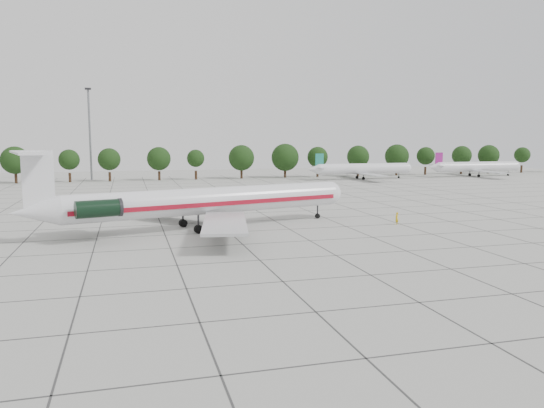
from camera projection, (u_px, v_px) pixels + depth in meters
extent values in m
plane|color=#A8A7A1|center=(290.00, 229.00, 69.22)|extent=(260.00, 260.00, 0.00)
cube|color=#383838|center=(262.00, 213.00, 83.57)|extent=(170.00, 170.00, 0.02)
cylinder|color=silver|center=(213.00, 201.00, 69.69)|extent=(37.45, 12.86, 3.46)
sphere|color=silver|center=(329.00, 193.00, 79.02)|extent=(3.46, 3.46, 3.46)
cone|color=silver|center=(35.00, 212.00, 59.05)|extent=(5.95, 4.67, 3.46)
cube|color=maroon|center=(207.00, 201.00, 71.23)|extent=(35.58, 9.31, 0.58)
cube|color=maroon|center=(218.00, 204.00, 68.21)|extent=(35.58, 9.31, 0.58)
cube|color=#B7BABC|center=(170.00, 205.00, 76.70)|extent=(13.75, 15.21, 0.31)
cube|color=#B7BABC|center=(225.00, 223.00, 60.44)|extent=(7.60, 16.36, 0.31)
cube|color=black|center=(89.00, 203.00, 64.16)|extent=(2.58, 1.90, 0.26)
cylinder|color=black|center=(88.00, 203.00, 64.79)|extent=(5.38, 3.20, 1.99)
cube|color=black|center=(97.00, 208.00, 60.09)|extent=(2.58, 1.90, 0.26)
cylinder|color=black|center=(99.00, 209.00, 59.46)|extent=(5.38, 3.20, 1.99)
cube|color=silver|center=(38.00, 179.00, 58.85)|extent=(3.33, 1.13, 6.30)
cube|color=silver|center=(29.00, 153.00, 58.12)|extent=(6.22, 12.98, 0.23)
cylinder|color=black|center=(318.00, 212.00, 78.32)|extent=(0.26, 0.26, 1.99)
cylinder|color=black|center=(317.00, 216.00, 78.40)|extent=(0.79, 0.47, 0.73)
cylinder|color=black|center=(183.00, 217.00, 70.77)|extent=(0.31, 0.31, 1.89)
cylinder|color=black|center=(183.00, 223.00, 70.87)|extent=(1.17, 0.87, 1.05)
cylinder|color=black|center=(198.00, 223.00, 66.07)|extent=(0.31, 0.31, 1.89)
cylinder|color=black|center=(198.00, 229.00, 66.18)|extent=(1.17, 0.87, 1.05)
imported|color=gold|center=(397.00, 218.00, 73.01)|extent=(0.73, 0.67, 1.68)
cylinder|color=silver|center=(364.00, 169.00, 151.19)|extent=(27.20, 3.00, 3.00)
cube|color=#B7BABC|center=(360.00, 173.00, 151.08)|extent=(3.50, 27.20, 0.25)
cube|color=#1B796A|center=(319.00, 160.00, 147.35)|extent=(2.40, 0.25, 3.60)
cylinder|color=black|center=(357.00, 177.00, 153.36)|extent=(0.80, 0.45, 0.80)
cylinder|color=black|center=(364.00, 178.00, 149.15)|extent=(0.80, 0.45, 0.80)
cylinder|color=silver|center=(477.00, 167.00, 161.69)|extent=(27.20, 3.00, 3.00)
cube|color=#B7BABC|center=(474.00, 171.00, 161.58)|extent=(3.50, 27.20, 0.25)
cube|color=#8B1974|center=(439.00, 159.00, 157.85)|extent=(2.40, 0.25, 3.60)
cylinder|color=black|center=(470.00, 175.00, 163.86)|extent=(0.80, 0.45, 0.80)
cylinder|color=black|center=(479.00, 176.00, 159.65)|extent=(0.80, 0.45, 0.80)
cylinder|color=#332114|center=(16.00, 178.00, 137.77)|extent=(0.70, 0.70, 2.50)
sphere|color=black|center=(15.00, 160.00, 137.17)|extent=(7.15, 7.15, 7.15)
cylinder|color=#332114|center=(70.00, 177.00, 141.22)|extent=(0.70, 0.70, 2.50)
sphere|color=black|center=(69.00, 160.00, 140.63)|extent=(5.43, 5.43, 5.43)
cylinder|color=#332114|center=(110.00, 177.00, 143.89)|extent=(0.70, 0.70, 2.50)
sphere|color=black|center=(109.00, 159.00, 143.29)|extent=(5.99, 5.99, 5.99)
cylinder|color=#332114|center=(159.00, 176.00, 147.34)|extent=(0.70, 0.70, 2.50)
sphere|color=black|center=(159.00, 159.00, 146.74)|extent=(6.50, 6.50, 6.50)
cylinder|color=#332114|center=(196.00, 175.00, 150.01)|extent=(0.70, 0.70, 2.50)
sphere|color=black|center=(196.00, 158.00, 149.41)|extent=(4.93, 4.93, 4.93)
cylinder|color=#332114|center=(242.00, 174.00, 153.46)|extent=(0.70, 0.70, 2.50)
sphere|color=black|center=(241.00, 158.00, 152.86)|extent=(7.40, 7.40, 7.40)
cylinder|color=#332114|center=(285.00, 173.00, 156.91)|extent=(0.70, 0.70, 2.50)
sphere|color=black|center=(285.00, 157.00, 156.31)|extent=(8.08, 8.08, 8.08)
cylinder|color=#332114|center=(317.00, 173.00, 159.57)|extent=(0.70, 0.70, 2.50)
sphere|color=black|center=(318.00, 157.00, 158.98)|extent=(6.17, 6.17, 6.17)
cylinder|color=#332114|center=(358.00, 172.00, 163.02)|extent=(0.70, 0.70, 2.50)
sphere|color=black|center=(358.00, 157.00, 162.43)|extent=(6.82, 6.82, 6.82)
cylinder|color=#332114|center=(396.00, 171.00, 166.47)|extent=(0.70, 0.70, 2.50)
sphere|color=black|center=(397.00, 156.00, 165.88)|extent=(7.44, 7.44, 7.44)
cylinder|color=#332114|center=(425.00, 171.00, 169.14)|extent=(0.70, 0.70, 2.50)
sphere|color=black|center=(426.00, 156.00, 168.54)|extent=(5.66, 5.66, 5.66)
cylinder|color=#332114|center=(461.00, 170.00, 172.59)|extent=(0.70, 0.70, 2.50)
sphere|color=black|center=(462.00, 155.00, 171.99)|extent=(6.25, 6.25, 6.25)
cylinder|color=#332114|center=(488.00, 170.00, 175.26)|extent=(0.70, 0.70, 2.50)
sphere|color=black|center=(489.00, 155.00, 174.66)|extent=(6.79, 6.79, 6.79)
cylinder|color=#332114|center=(521.00, 169.00, 178.71)|extent=(0.70, 0.70, 2.50)
sphere|color=black|center=(522.00, 155.00, 178.11)|extent=(5.16, 5.16, 5.16)
cylinder|color=slate|center=(90.00, 135.00, 147.83)|extent=(0.56, 0.56, 25.00)
cube|color=black|center=(88.00, 89.00, 146.24)|extent=(1.60, 1.60, 0.50)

